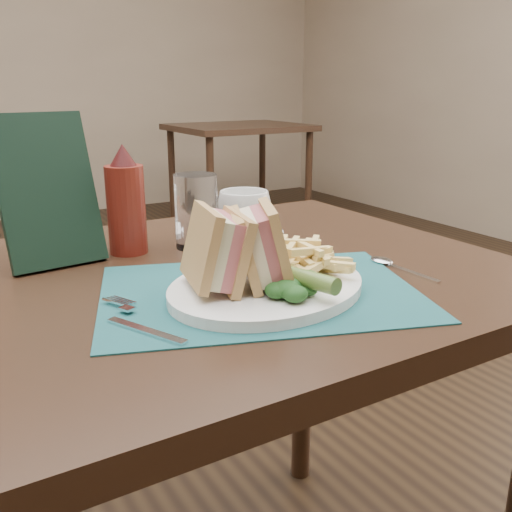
{
  "coord_description": "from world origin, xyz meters",
  "views": [
    {
      "loc": [
        -0.4,
        -1.26,
        1.03
      ],
      "look_at": [
        -0.0,
        -0.6,
        0.8
      ],
      "focal_mm": 40.0,
      "sensor_mm": 36.0,
      "label": 1
    }
  ],
  "objects_px": {
    "saucer": "(244,234)",
    "ketchup_bottle": "(126,199)",
    "table_main": "(228,468)",
    "table_bg_right": "(239,177)",
    "drinking_glass": "(196,211)",
    "plate": "(267,287)",
    "check_presenter": "(47,191)",
    "sandwich_half_a": "(201,250)",
    "placemat": "(260,292)",
    "coffee_cup": "(244,211)",
    "sandwich_half_b": "(245,245)"
  },
  "relations": [
    {
      "from": "saucer",
      "to": "ketchup_bottle",
      "type": "distance_m",
      "value": 0.24
    },
    {
      "from": "ketchup_bottle",
      "to": "table_main",
      "type": "bearing_deg",
      "value": -58.48
    },
    {
      "from": "table_bg_right",
      "to": "drinking_glass",
      "type": "height_order",
      "value": "drinking_glass"
    },
    {
      "from": "plate",
      "to": "drinking_glass",
      "type": "distance_m",
      "value": 0.27
    },
    {
      "from": "table_bg_right",
      "to": "check_presenter",
      "type": "height_order",
      "value": "check_presenter"
    },
    {
      "from": "sandwich_half_a",
      "to": "drinking_glass",
      "type": "height_order",
      "value": "drinking_glass"
    },
    {
      "from": "table_main",
      "to": "placemat",
      "type": "relative_size",
      "value": 2.06
    },
    {
      "from": "plate",
      "to": "table_main",
      "type": "bearing_deg",
      "value": 72.14
    },
    {
      "from": "plate",
      "to": "ketchup_bottle",
      "type": "distance_m",
      "value": 0.32
    },
    {
      "from": "drinking_glass",
      "to": "table_main",
      "type": "bearing_deg",
      "value": -96.85
    },
    {
      "from": "placemat",
      "to": "saucer",
      "type": "bearing_deg",
      "value": 64.17
    },
    {
      "from": "placemat",
      "to": "coffee_cup",
      "type": "height_order",
      "value": "coffee_cup"
    },
    {
      "from": "sandwich_half_b",
      "to": "table_main",
      "type": "bearing_deg",
      "value": 99.75
    },
    {
      "from": "placemat",
      "to": "saucer",
      "type": "relative_size",
      "value": 2.91
    },
    {
      "from": "ketchup_bottle",
      "to": "check_presenter",
      "type": "distance_m",
      "value": 0.13
    },
    {
      "from": "sandwich_half_a",
      "to": "table_bg_right",
      "type": "bearing_deg",
      "value": 71.43
    },
    {
      "from": "sandwich_half_b",
      "to": "coffee_cup",
      "type": "xyz_separation_m",
      "value": [
        0.16,
        0.28,
        -0.02
      ]
    },
    {
      "from": "drinking_glass",
      "to": "check_presenter",
      "type": "relative_size",
      "value": 0.53
    },
    {
      "from": "drinking_glass",
      "to": "saucer",
      "type": "bearing_deg",
      "value": 9.57
    },
    {
      "from": "table_bg_right",
      "to": "ketchup_bottle",
      "type": "xyz_separation_m",
      "value": [
        -1.72,
        -2.66,
        0.47
      ]
    },
    {
      "from": "table_bg_right",
      "to": "sandwich_half_a",
      "type": "distance_m",
      "value": 3.43
    },
    {
      "from": "table_main",
      "to": "ketchup_bottle",
      "type": "relative_size",
      "value": 4.84
    },
    {
      "from": "ketchup_bottle",
      "to": "table_bg_right",
      "type": "bearing_deg",
      "value": 57.2
    },
    {
      "from": "table_main",
      "to": "ketchup_bottle",
      "type": "bearing_deg",
      "value": 121.52
    },
    {
      "from": "sandwich_half_a",
      "to": "check_presenter",
      "type": "bearing_deg",
      "value": 126.47
    },
    {
      "from": "drinking_glass",
      "to": "ketchup_bottle",
      "type": "bearing_deg",
      "value": 166.05
    },
    {
      "from": "check_presenter",
      "to": "sandwich_half_b",
      "type": "bearing_deg",
      "value": -62.87
    },
    {
      "from": "sandwich_half_b",
      "to": "check_presenter",
      "type": "bearing_deg",
      "value": 147.83
    },
    {
      "from": "table_bg_right",
      "to": "check_presenter",
      "type": "bearing_deg",
      "value": -124.7
    },
    {
      "from": "sandwich_half_a",
      "to": "plate",
      "type": "bearing_deg",
      "value": 0.18
    },
    {
      "from": "sandwich_half_b",
      "to": "ketchup_bottle",
      "type": "distance_m",
      "value": 0.3
    },
    {
      "from": "coffee_cup",
      "to": "check_presenter",
      "type": "bearing_deg",
      "value": 177.29
    },
    {
      "from": "check_presenter",
      "to": "ketchup_bottle",
      "type": "bearing_deg",
      "value": -8.77
    },
    {
      "from": "sandwich_half_a",
      "to": "sandwich_half_b",
      "type": "bearing_deg",
      "value": 2.23
    },
    {
      "from": "table_main",
      "to": "table_bg_right",
      "type": "bearing_deg",
      "value": 60.25
    },
    {
      "from": "plate",
      "to": "sandwich_half_a",
      "type": "relative_size",
      "value": 2.69
    },
    {
      "from": "coffee_cup",
      "to": "ketchup_bottle",
      "type": "bearing_deg",
      "value": 177.26
    },
    {
      "from": "table_bg_right",
      "to": "sandwich_half_b",
      "type": "relative_size",
      "value": 8.13
    },
    {
      "from": "coffee_cup",
      "to": "check_presenter",
      "type": "relative_size",
      "value": 0.41
    },
    {
      "from": "coffee_cup",
      "to": "drinking_glass",
      "type": "xyz_separation_m",
      "value": [
        -0.11,
        -0.02,
        0.02
      ]
    },
    {
      "from": "table_main",
      "to": "sandwich_half_a",
      "type": "xyz_separation_m",
      "value": [
        -0.09,
        -0.11,
        0.45
      ]
    },
    {
      "from": "sandwich_half_a",
      "to": "sandwich_half_b",
      "type": "relative_size",
      "value": 1.01
    },
    {
      "from": "plate",
      "to": "sandwich_half_b",
      "type": "distance_m",
      "value": 0.07
    },
    {
      "from": "drinking_glass",
      "to": "coffee_cup",
      "type": "bearing_deg",
      "value": 9.57
    },
    {
      "from": "table_bg_right",
      "to": "placemat",
      "type": "relative_size",
      "value": 2.06
    },
    {
      "from": "table_main",
      "to": "plate",
      "type": "distance_m",
      "value": 0.41
    },
    {
      "from": "sandwich_half_b",
      "to": "ketchup_bottle",
      "type": "relative_size",
      "value": 0.6
    },
    {
      "from": "plate",
      "to": "sandwich_half_a",
      "type": "distance_m",
      "value": 0.11
    },
    {
      "from": "table_main",
      "to": "sandwich_half_b",
      "type": "height_order",
      "value": "sandwich_half_b"
    },
    {
      "from": "table_bg_right",
      "to": "plate",
      "type": "xyz_separation_m",
      "value": [
        -1.62,
        -2.96,
        0.38
      ]
    }
  ]
}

